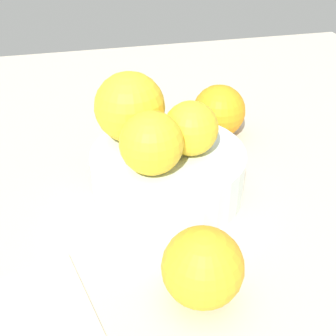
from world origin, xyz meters
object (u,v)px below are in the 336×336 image
(orange_in_bowl_0, at_px, (151,143))
(orange_loose_1, at_px, (203,267))
(orange_in_bowl_1, at_px, (191,128))
(orange_loose_0, at_px, (219,111))
(orange_in_bowl_2, at_px, (130,107))
(fruit_bowl, at_px, (168,173))

(orange_in_bowl_0, relative_size, orange_loose_1, 0.92)
(orange_in_bowl_0, distance_m, orange_in_bowl_1, 0.06)
(orange_loose_0, distance_m, orange_loose_1, 0.30)
(orange_in_bowl_2, distance_m, orange_loose_0, 0.17)
(orange_in_bowl_1, xyz_separation_m, orange_loose_1, (0.15, -0.03, -0.05))
(orange_in_bowl_1, height_order, orange_in_bowl_2, orange_in_bowl_2)
(fruit_bowl, xyz_separation_m, orange_in_bowl_0, (0.03, -0.03, 0.06))
(fruit_bowl, xyz_separation_m, orange_in_bowl_1, (0.01, 0.02, 0.06))
(orange_in_bowl_0, height_order, orange_in_bowl_2, orange_in_bowl_2)
(orange_in_bowl_2, bearing_deg, orange_loose_1, 8.56)
(orange_in_bowl_1, relative_size, orange_loose_1, 0.84)
(orange_in_bowl_0, bearing_deg, fruit_bowl, 143.02)
(orange_in_bowl_0, bearing_deg, orange_loose_1, 8.65)
(orange_in_bowl_1, xyz_separation_m, orange_in_bowl_2, (-0.05, -0.06, 0.01))
(orange_in_bowl_0, xyz_separation_m, orange_loose_1, (0.13, 0.02, -0.06))
(orange_in_bowl_2, bearing_deg, orange_loose_0, 120.40)
(orange_loose_1, bearing_deg, orange_in_bowl_1, 168.74)
(fruit_bowl, relative_size, orange_in_bowl_1, 2.93)
(fruit_bowl, distance_m, orange_in_bowl_0, 0.08)
(orange_in_bowl_1, height_order, orange_loose_1, orange_in_bowl_1)
(orange_in_bowl_1, bearing_deg, orange_in_bowl_2, -127.64)
(orange_loose_1, bearing_deg, orange_in_bowl_0, -171.35)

